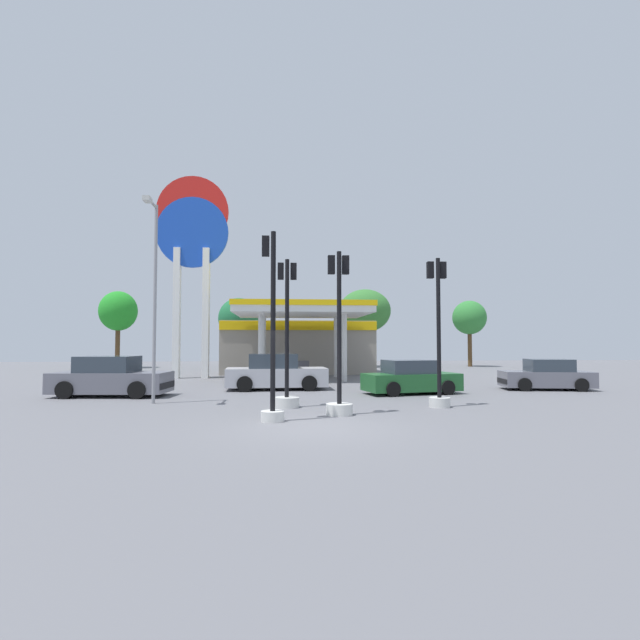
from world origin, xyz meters
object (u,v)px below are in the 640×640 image
(station_pole_sign, at_px, (192,248))
(tree_1, at_px, (239,318))
(car_1, at_px, (111,378))
(traffic_signal_0, at_px, (287,362))
(car_2, at_px, (276,373))
(tree_2, at_px, (365,311))
(traffic_signal_2, at_px, (272,356))
(traffic_signal_3, at_px, (439,353))
(traffic_signal_1, at_px, (339,363))
(car_0, at_px, (411,378))
(car_3, at_px, (546,376))
(tree_0, at_px, (118,312))
(corner_streetlamp, at_px, (154,283))
(tree_3, at_px, (469,318))

(station_pole_sign, bearing_deg, tree_1, 80.96)
(car_1, xyz_separation_m, traffic_signal_0, (7.06, -3.93, 0.77))
(car_2, relative_size, tree_2, 0.67)
(traffic_signal_2, height_order, traffic_signal_3, traffic_signal_2)
(traffic_signal_0, bearing_deg, traffic_signal_1, -49.87)
(car_2, height_order, traffic_signal_3, traffic_signal_3)
(car_1, distance_m, traffic_signal_1, 10.39)
(car_0, bearing_deg, car_3, 10.30)
(car_2, distance_m, tree_0, 24.90)
(traffic_signal_3, bearing_deg, car_3, 38.04)
(car_0, relative_size, traffic_signal_2, 0.81)
(corner_streetlamp, bearing_deg, traffic_signal_1, -25.95)
(tree_0, relative_size, tree_1, 1.10)
(traffic_signal_3, relative_size, tree_2, 0.72)
(tree_0, relative_size, tree_3, 1.10)
(traffic_signal_2, relative_size, tree_2, 0.75)
(car_2, bearing_deg, tree_0, 124.15)
(car_2, bearing_deg, tree_1, 99.81)
(station_pole_sign, relative_size, tree_2, 1.79)
(car_3, xyz_separation_m, traffic_signal_0, (-12.06, -5.05, 0.86))
(tree_1, bearing_deg, traffic_signal_1, -79.05)
(traffic_signal_0, height_order, tree_3, tree_3)
(car_2, relative_size, car_3, 1.13)
(tree_1, bearing_deg, car_0, -67.41)
(tree_1, bearing_deg, car_2, -80.19)
(car_0, xyz_separation_m, tree_3, (11.84, 22.68, 3.80))
(car_0, bearing_deg, traffic_signal_0, -144.28)
(car_0, bearing_deg, traffic_signal_2, -130.89)
(tree_3, distance_m, corner_streetlamp, 33.46)
(tree_2, bearing_deg, tree_1, -175.67)
(station_pole_sign, xyz_separation_m, car_3, (17.74, -8.77, -7.42))
(car_1, xyz_separation_m, corner_streetlamp, (2.32, -2.71, 3.56))
(car_0, height_order, car_2, car_2)
(car_0, distance_m, car_2, 6.21)
(car_1, bearing_deg, car_2, 18.91)
(traffic_signal_0, bearing_deg, traffic_signal_2, -99.18)
(traffic_signal_1, bearing_deg, car_1, 146.17)
(car_2, bearing_deg, traffic_signal_3, -49.94)
(car_3, height_order, traffic_signal_3, traffic_signal_3)
(tree_2, height_order, tree_3, tree_2)
(car_2, bearing_deg, station_pole_sign, 124.70)
(traffic_signal_1, height_order, tree_0, tree_0)
(car_3, xyz_separation_m, tree_0, (-26.25, 21.48, 4.24))
(traffic_signal_2, relative_size, traffic_signal_3, 1.05)
(traffic_signal_1, bearing_deg, tree_2, 78.28)
(traffic_signal_0, xyz_separation_m, traffic_signal_1, (1.55, -1.84, 0.05))
(station_pole_sign, bearing_deg, car_0, -42.24)
(traffic_signal_2, xyz_separation_m, tree_1, (-3.32, 28.58, 2.51))
(car_1, bearing_deg, tree_1, 81.45)
(traffic_signal_0, relative_size, tree_3, 0.83)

